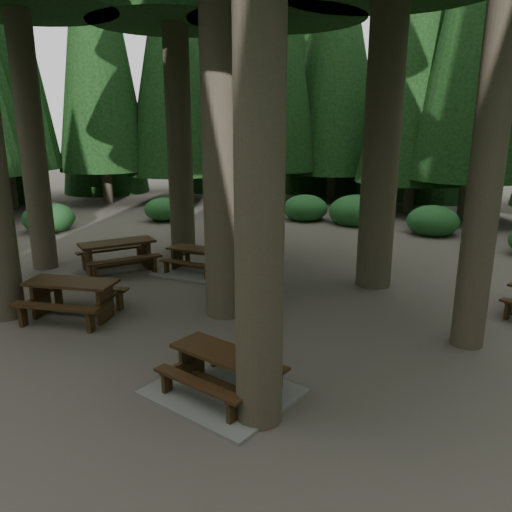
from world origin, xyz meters
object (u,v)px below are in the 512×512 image
Objects in this scene: picnic_table_a at (223,380)px; picnic_table_b at (118,252)px; picnic_table_c at (197,264)px; picnic_table_e at (72,293)px.

picnic_table_b is (-6.87, 2.95, 0.35)m from picnic_table_a.
picnic_table_b reaches higher than picnic_table_c.
picnic_table_b is 1.02× the size of picnic_table_e.
picnic_table_c is at bearing 67.81° from picnic_table_e.
picnic_table_b is at bearing 100.57° from picnic_table_e.
picnic_table_a reaches higher than picnic_table_c.
picnic_table_a is 7.48m from picnic_table_b.
picnic_table_a is at bearing -30.72° from picnic_table_e.
picnic_table_e is at bearing -98.80° from picnic_table_c.
picnic_table_a is 0.88× the size of picnic_table_b.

